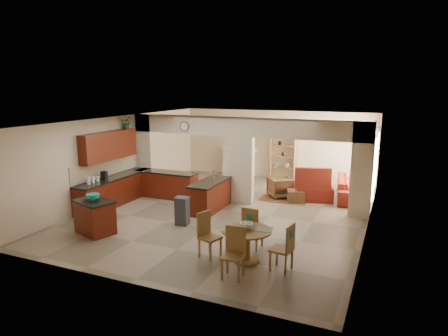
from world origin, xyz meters
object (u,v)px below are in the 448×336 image
at_px(sofa, 352,188).
at_px(armchair, 280,187).
at_px(kitchen_island, 95,217).
at_px(dining_table, 246,240).

height_order(sofa, armchair, sofa).
bearing_deg(kitchen_island, sofa, 65.21).
distance_m(sofa, armchair, 2.44).
bearing_deg(sofa, dining_table, 158.01).
relative_size(kitchen_island, sofa, 0.49).
bearing_deg(dining_table, armchair, 97.89).
bearing_deg(armchair, sofa, 162.15).
relative_size(kitchen_island, armchair, 1.57).
height_order(kitchen_island, sofa, kitchen_island).
bearing_deg(kitchen_island, armchair, 75.38).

